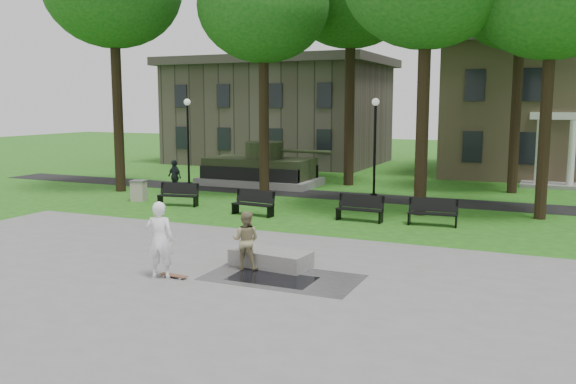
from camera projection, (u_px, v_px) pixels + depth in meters
name	position (u px, v px, depth m)	size (l,w,h in m)	color
ground	(246.00, 253.00, 18.47)	(120.00, 120.00, 0.00)	#1F5714
plaza	(144.00, 301.00, 13.94)	(22.00, 16.00, 0.02)	gray
footpath	(362.00, 197.00, 29.33)	(44.00, 2.60, 0.01)	black
building_left	(280.00, 115.00, 46.33)	(15.00, 10.00, 7.20)	#4C443D
tree_1	(263.00, 7.00, 28.48)	(6.20, 6.20, 11.63)	black
lamp_left	(188.00, 135.00, 33.19)	(0.36, 0.36, 4.73)	black
lamp_mid	(375.00, 139.00, 29.00)	(0.36, 0.36, 4.73)	black
tank_monument	(260.00, 170.00, 33.60)	(7.45, 3.40, 2.40)	gray
puddle	(272.00, 279.00, 15.66)	(2.20, 1.20, 0.00)	black
concrete_block	(271.00, 258.00, 16.80)	(2.20, 1.00, 0.45)	gray
skateboard	(174.00, 276.00, 15.74)	(0.78, 0.20, 0.07)	brown
skateboarder	(160.00, 240.00, 15.59)	(0.73, 0.48, 2.00)	white
friend_watching	(246.00, 240.00, 16.48)	(0.78, 0.60, 1.59)	#92865E
pedestrian_walker	(175.00, 177.00, 30.47)	(0.99, 0.41, 1.69)	#21262C
park_bench_0	(179.00, 194.00, 26.87)	(1.85, 0.81, 1.00)	black
park_bench_1	(254.00, 202.00, 24.58)	(1.84, 0.72, 1.00)	black
park_bench_2	(360.00, 207.00, 23.37)	(1.81, 0.56, 1.00)	black
park_bench_3	(433.00, 211.00, 22.50)	(1.83, 0.67, 1.00)	black
trash_bin	(139.00, 190.00, 28.20)	(0.81, 0.81, 0.96)	#B1A191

